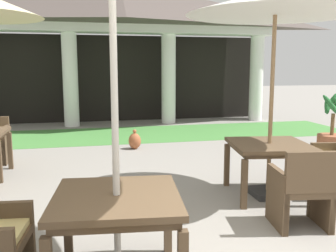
{
  "coord_description": "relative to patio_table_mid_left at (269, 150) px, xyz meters",
  "views": [
    {
      "loc": [
        -1.12,
        -2.11,
        1.7
      ],
      "look_at": [
        0.08,
        3.2,
        0.85
      ],
      "focal_mm": 40.27,
      "sensor_mm": 36.0,
      "label": 1
    }
  ],
  "objects": [
    {
      "name": "lawn_strip",
      "position": [
        -1.26,
        5.02,
        -0.62
      ],
      "size": [
        11.7,
        2.46,
        0.01
      ],
      "primitive_type": "cube",
      "color": "#47843D",
      "rests_on": "ground"
    },
    {
      "name": "background_pavilion",
      "position": [
        -1.26,
        6.91,
        2.55
      ],
      "size": [
        9.9,
        2.42,
        4.19
      ],
      "color": "white",
      "rests_on": "ground"
    },
    {
      "name": "terracotta_urn",
      "position": [
        -1.35,
        3.29,
        -0.45
      ],
      "size": [
        0.26,
        0.26,
        0.42
      ],
      "color": "#9E5633",
      "rests_on": "ground"
    },
    {
      "name": "patio_table_mid_left",
      "position": [
        0.0,
        0.0,
        0.0
      ],
      "size": [
        1.12,
        1.12,
        0.72
      ],
      "rotation": [
        0.0,
        0.0,
        -0.15
      ],
      "color": "brown",
      "rests_on": "ground"
    },
    {
      "name": "patio_table_mid_right",
      "position": [
        -2.16,
        -1.65,
        0.01
      ],
      "size": [
        1.07,
        1.07,
        0.73
      ],
      "rotation": [
        0.0,
        0.0,
        -0.11
      ],
      "color": "brown",
      "rests_on": "ground"
    },
    {
      "name": "patio_chair_mid_left_south",
      "position": [
        -0.15,
        -1.01,
        -0.22
      ],
      "size": [
        0.63,
        0.61,
        0.88
      ],
      "rotation": [
        0.0,
        0.0,
        -0.15
      ],
      "color": "brown",
      "rests_on": "ground"
    },
    {
      "name": "potted_palm_right_edge",
      "position": [
        2.28,
        1.82,
        -0.29
      ],
      "size": [
        0.55,
        0.54,
        1.23
      ],
      "color": "#995638",
      "rests_on": "ground"
    },
    {
      "name": "patio_umbrella_mid_left",
      "position": [
        0.0,
        -0.0,
        1.85
      ],
      "size": [
        2.24,
        2.24,
        2.73
      ],
      "color": "#2D2D2D",
      "rests_on": "ground"
    }
  ]
}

